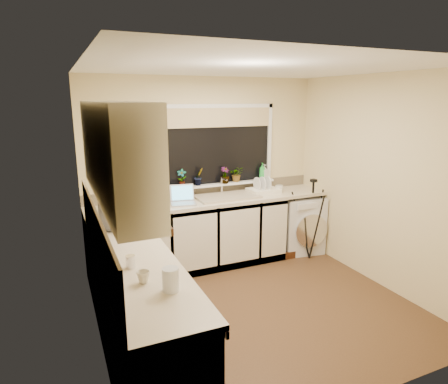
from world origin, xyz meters
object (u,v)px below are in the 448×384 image
(plant_d, at_px, (237,174))
(cup_back, at_px, (279,189))
(kettle, at_px, (125,221))
(steel_jar, at_px, (130,262))
(washing_machine, at_px, (299,223))
(cup_left, at_px, (143,277))
(plant_a, at_px, (182,178))
(glass_jug, at_px, (171,280))
(laptop, at_px, (183,198))
(microwave, at_px, (118,211))
(soap_bottle_green, at_px, (262,171))
(dish_rack, at_px, (263,191))
(plant_c, at_px, (225,175))
(soap_bottle_clear, at_px, (264,172))
(tripod, at_px, (311,220))
(plant_b, at_px, (199,177))

(plant_d, relative_size, cup_back, 1.79)
(kettle, bearing_deg, steel_jar, -97.53)
(washing_machine, xyz_separation_m, cup_left, (-2.67, -1.93, 0.54))
(kettle, bearing_deg, plant_a, 48.15)
(glass_jug, bearing_deg, kettle, 92.62)
(laptop, distance_m, microwave, 1.02)
(kettle, relative_size, steel_jar, 2.03)
(cup_back, bearing_deg, microwave, -166.06)
(soap_bottle_green, bearing_deg, plant_a, -179.73)
(dish_rack, xyz_separation_m, plant_d, (-0.32, 0.20, 0.22))
(plant_c, xyz_separation_m, soap_bottle_green, (0.59, 0.03, 0.01))
(soap_bottle_clear, bearing_deg, soap_bottle_green, -169.96)
(laptop, height_order, steel_jar, laptop)
(cup_back, bearing_deg, tripod, -51.78)
(dish_rack, xyz_separation_m, tripod, (0.53, -0.41, -0.37))
(plant_a, relative_size, cup_left, 2.49)
(plant_b, bearing_deg, tripod, -22.89)
(glass_jug, height_order, plant_b, plant_b)
(glass_jug, relative_size, cup_left, 1.74)
(laptop, relative_size, kettle, 1.73)
(laptop, height_order, glass_jug, laptop)
(cup_left, bearing_deg, kettle, 86.02)
(dish_rack, xyz_separation_m, cup_left, (-2.10, -2.01, 0.01))
(microwave, relative_size, plant_c, 2.24)
(kettle, height_order, tripod, tripod)
(steel_jar, relative_size, cup_left, 1.06)
(plant_c, xyz_separation_m, soap_bottle_clear, (0.63, 0.04, -0.01))
(steel_jar, bearing_deg, plant_c, 49.14)
(steel_jar, bearing_deg, cup_back, 35.48)
(laptop, bearing_deg, washing_machine, 10.31)
(microwave, xyz_separation_m, plant_d, (1.73, 0.79, 0.12))
(plant_c, height_order, cup_back, plant_c)
(tripod, bearing_deg, laptop, 145.37)
(microwave, height_order, plant_b, plant_b)
(glass_jug, bearing_deg, plant_d, 55.59)
(plant_b, xyz_separation_m, cup_left, (-1.22, -2.20, -0.22))
(glass_jug, bearing_deg, washing_machine, 40.07)
(kettle, relative_size, plant_c, 0.92)
(soap_bottle_clear, distance_m, cup_back, 0.33)
(kettle, height_order, glass_jug, kettle)
(laptop, xyz_separation_m, plant_a, (0.07, 0.24, 0.21))
(laptop, height_order, cup_back, laptop)
(dish_rack, bearing_deg, tripod, -39.21)
(glass_jug, distance_m, plant_a, 2.53)
(glass_jug, relative_size, plant_c, 0.74)
(laptop, bearing_deg, soap_bottle_clear, 21.96)
(glass_jug, height_order, steel_jar, glass_jug)
(washing_machine, height_order, dish_rack, dish_rack)
(kettle, height_order, cup_back, kettle)
(steel_jar, xyz_separation_m, cup_left, (0.04, -0.29, -0.01))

